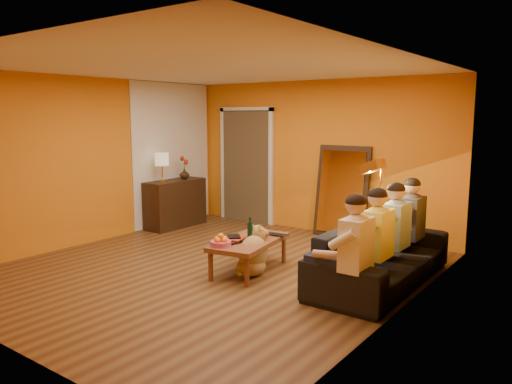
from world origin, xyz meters
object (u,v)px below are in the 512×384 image
Objects in this scene: mirror_frame at (342,192)px; table_lamp at (162,168)px; coffee_table at (249,255)px; sofa at (381,255)px; floor_lamp at (380,220)px; person_far_left at (356,254)px; person_mid_left at (378,243)px; person_mid_right at (396,234)px; laptop at (276,235)px; sideboard at (175,203)px; dog at (253,250)px; tumbler at (262,235)px; person_far_right at (412,225)px; vase at (184,174)px; wine_bottle at (250,229)px.

mirror_frame is 2.98× the size of table_lamp.
sofa is at bearing 10.48° from coffee_table.
person_far_left is (0.26, -1.23, -0.11)m from floor_lamp.
person_mid_left is 0.55m from person_mid_right.
laptop is (-1.51, 0.23, -0.18)m from person_mid_left.
sideboard is at bearing 171.53° from person_mid_right.
tumbler is at bearing 110.91° from dog.
person_far_right is at bearing -11.31° from sofa.
person_mid_right is (0.13, 0.10, 0.27)m from sofa.
person_far_left is (1.69, -0.43, 0.40)m from coffee_table.
sideboard reaches higher than laptop.
sideboard is 3.86× the size of laptop.
person_mid_right reaches higher than laptop.
mirror_frame is at bearing 146.21° from floor_lamp.
floor_lamp is 7.75× the size of vase.
floor_lamp is 1.18× the size of person_far_right.
person_mid_left is 3.94× the size of wine_bottle.
person_mid_left is at bearing 6.03° from wine_bottle.
sideboard is 4.54m from person_mid_left.
sideboard is 2.31× the size of table_lamp.
vase is (-4.37, 0.35, 0.33)m from person_far_right.
person_mid_right reaches higher than dog.
tumbler is at bearing 160.75° from person_far_left.
table_lamp is 0.42× the size of person_mid_left.
person_mid_right reaches higher than coffee_table.
sofa reaches higher than laptop.
wine_bottle is 0.21m from tumbler.
tumbler is at bearing -27.41° from vase.
floor_lamp is 4.65× the size of wine_bottle.
sofa reaches higher than coffee_table.
floor_lamp reaches higher than person_far_left.
laptop is at bearing 171.43° from person_mid_left.
mirror_frame reaches higher than table_lamp.
person_far_left is at bearing -12.97° from wine_bottle.
wine_bottle is at bearing -91.32° from mirror_frame.
floor_lamp reaches higher than coffee_table.
sideboard is at bearing -90.00° from vase.
dog is 2.08× the size of wine_bottle.
person_far_right is at bearing 74.75° from floor_lamp.
sofa is 1.93× the size of person_far_right.
person_far_left reaches higher than sideboard.
person_far_left is (1.56, -0.35, 0.29)m from dog.
floor_lamp is (1.32, -1.60, -0.04)m from mirror_frame.
dog is 0.25m from tumbler.
mirror_frame is 3.13m from table_lamp.
wine_bottle is (-1.64, 0.38, -0.03)m from person_far_left.
sofa reaches higher than dog.
person_far_right is (4.37, -0.10, 0.18)m from sideboard.
mirror_frame is 2.78m from person_mid_left.
sofa is 1.93× the size of person_far_left.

